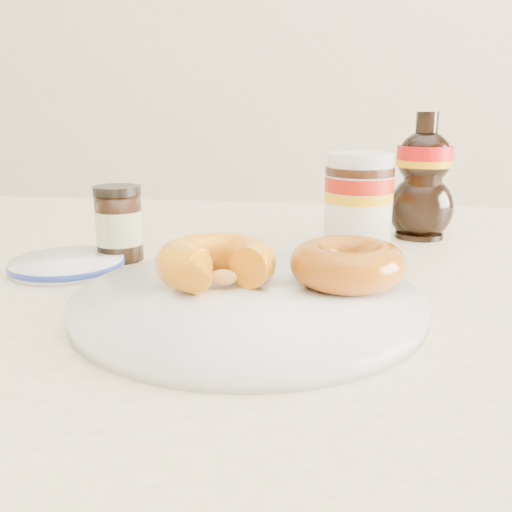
# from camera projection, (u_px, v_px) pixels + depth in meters

# --- Properties ---
(dining_table) EXTENTS (1.40, 0.90, 0.75)m
(dining_table) POSITION_uv_depth(u_px,v_px,m) (328.00, 350.00, 0.61)
(dining_table) COLOR #FFF2C2
(dining_table) RESTS_ON ground
(plate) EXTENTS (0.30, 0.30, 0.02)m
(plate) POSITION_uv_depth(u_px,v_px,m) (248.00, 301.00, 0.49)
(plate) COLOR white
(plate) RESTS_ON dining_table
(donut_bitten) EXTENTS (0.14, 0.14, 0.04)m
(donut_bitten) POSITION_uv_depth(u_px,v_px,m) (216.00, 262.00, 0.52)
(donut_bitten) COLOR orange
(donut_bitten) RESTS_ON plate
(donut_whole) EXTENTS (0.12, 0.12, 0.04)m
(donut_whole) POSITION_uv_depth(u_px,v_px,m) (347.00, 264.00, 0.51)
(donut_whole) COLOR #923D09
(donut_whole) RESTS_ON plate
(nutella_jar) EXTENTS (0.08, 0.08, 0.12)m
(nutella_jar) POSITION_uv_depth(u_px,v_px,m) (358.00, 198.00, 0.69)
(nutella_jar) COLOR white
(nutella_jar) RESTS_ON dining_table
(syrup_bottle) EXTENTS (0.09, 0.08, 0.16)m
(syrup_bottle) POSITION_uv_depth(u_px,v_px,m) (423.00, 176.00, 0.74)
(syrup_bottle) COLOR black
(syrup_bottle) RESTS_ON dining_table
(dark_jar) EXTENTS (0.05, 0.05, 0.08)m
(dark_jar) POSITION_uv_depth(u_px,v_px,m) (119.00, 224.00, 0.64)
(dark_jar) COLOR black
(dark_jar) RESTS_ON dining_table
(blue_rim_saucer) EXTENTS (0.12, 0.12, 0.01)m
(blue_rim_saucer) POSITION_uv_depth(u_px,v_px,m) (67.00, 264.00, 0.61)
(blue_rim_saucer) COLOR white
(blue_rim_saucer) RESTS_ON dining_table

